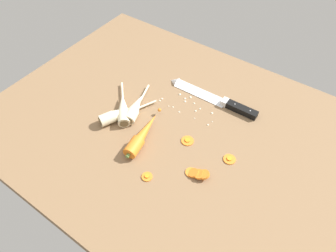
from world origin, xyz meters
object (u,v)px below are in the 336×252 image
object	(u,v)px
carrot_slice_stack	(197,174)
parsnip_mid_left	(123,109)
carrot_slice_stray_mid	(230,159)
carrot_slice_stray_far	(147,176)
chefs_knife	(210,97)
carrot_slice_stray_near	(188,140)
parsnip_front	(119,114)
parsnip_mid_right	(135,108)
whole_carrot	(142,135)

from	to	relation	value
carrot_slice_stack	parsnip_mid_left	bearing A→B (deg)	168.62
carrot_slice_stray_mid	carrot_slice_stray_far	size ratio (longest dim) A/B	1.18
chefs_knife	carrot_slice_stray_far	distance (cm)	38.87
chefs_knife	parsnip_mid_left	xyz separation A→B (cm)	(-20.57, -23.30, 1.33)
carrot_slice_stray_near	parsnip_front	bearing A→B (deg)	-168.70
carrot_slice_stray_near	chefs_knife	bearing A→B (deg)	100.61
parsnip_front	carrot_slice_stray_near	world-z (taller)	parsnip_front
parsnip_mid_right	whole_carrot	bearing A→B (deg)	-41.51
parsnip_front	carrot_slice_stray_far	bearing A→B (deg)	-30.96
parsnip_front	parsnip_mid_left	world-z (taller)	same
carrot_slice_stray_far	parsnip_mid_left	bearing A→B (deg)	144.77
carrot_slice_stray_mid	carrot_slice_stray_far	bearing A→B (deg)	-131.19
parsnip_mid_right	carrot_slice_stray_mid	world-z (taller)	parsnip_mid_right
whole_carrot	parsnip_front	xyz separation A→B (cm)	(-11.93, 2.89, -0.12)
whole_carrot	carrot_slice_stray_far	xyz separation A→B (cm)	(9.62, -10.04, -1.74)
parsnip_front	carrot_slice_stray_far	distance (cm)	25.18
carrot_slice_stray_mid	parsnip_mid_left	bearing A→B (deg)	-174.80
parsnip_mid_right	carrot_slice_stray_mid	bearing A→B (deg)	1.27
whole_carrot	carrot_slice_stray_mid	distance (cm)	27.86
carrot_slice_stray_far	parsnip_mid_right	bearing A→B (deg)	136.00
parsnip_front	parsnip_mid_left	bearing A→B (deg)	99.93
parsnip_mid_right	carrot_slice_stack	bearing A→B (deg)	-17.30
parsnip_mid_right	carrot_slice_stray_near	xyz separation A→B (cm)	(21.44, -0.54, -1.62)
parsnip_mid_right	parsnip_front	bearing A→B (deg)	-116.13
whole_carrot	parsnip_mid_right	size ratio (longest dim) A/B	1.15
chefs_knife	parsnip_mid_left	world-z (taller)	parsnip_mid_left
chefs_knife	carrot_slice_stray_far	bearing A→B (deg)	-87.87
parsnip_front	carrot_slice_stray_mid	world-z (taller)	parsnip_front
parsnip_mid_right	carrot_slice_stray_far	xyz separation A→B (cm)	(18.93, -18.27, -1.62)
carrot_slice_stray_far	carrot_slice_stray_near	bearing A→B (deg)	81.93
whole_carrot	parsnip_mid_right	world-z (taller)	whole_carrot
chefs_knife	parsnip_front	distance (cm)	32.83
whole_carrot	parsnip_mid_right	distance (cm)	12.43
carrot_slice_stack	parsnip_front	bearing A→B (deg)	172.89
carrot_slice_stray_far	carrot_slice_stray_mid	bearing A→B (deg)	48.81
chefs_knife	parsnip_mid_right	xyz separation A→B (cm)	(-17.48, -20.57, 1.33)
chefs_knife	carrot_slice_stray_near	bearing A→B (deg)	-79.39
parsnip_front	carrot_slice_stray_far	xyz separation A→B (cm)	(21.55, -12.93, -1.62)
carrot_slice_stray_mid	parsnip_mid_right	bearing A→B (deg)	-178.73
parsnip_mid_left	carrot_slice_stray_near	xyz separation A→B (cm)	(24.52, 2.19, -1.62)
parsnip_mid_left	parsnip_front	bearing A→B (deg)	-80.07
parsnip_mid_right	carrot_slice_stray_far	bearing A→B (deg)	-44.00
whole_carrot	carrot_slice_stray_near	world-z (taller)	whole_carrot
carrot_slice_stack	whole_carrot	bearing A→B (deg)	176.66
carrot_slice_stack	carrot_slice_stray_far	world-z (taller)	carrot_slice_stack
parsnip_mid_right	carrot_slice_stack	xyz separation A→B (cm)	(30.39, -9.47, -1.14)
whole_carrot	parsnip_mid_right	xyz separation A→B (cm)	(-9.31, 8.24, -0.12)
chefs_knife	parsnip_mid_left	bearing A→B (deg)	-131.44
parsnip_front	carrot_slice_stray_near	bearing A→B (deg)	11.30
whole_carrot	carrot_slice_stray_near	distance (cm)	14.47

